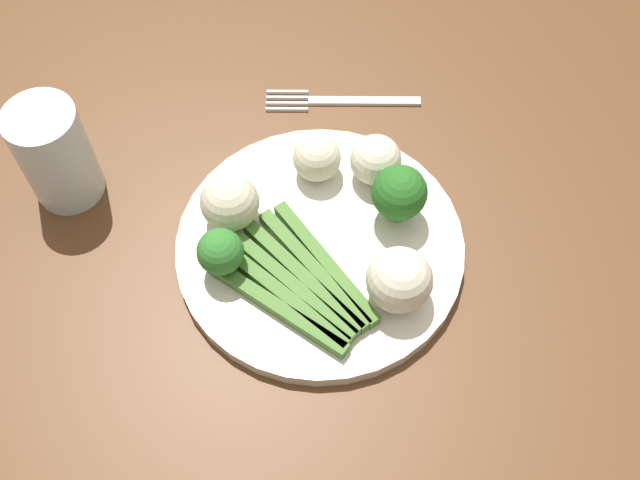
% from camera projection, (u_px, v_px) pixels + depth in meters
% --- Properties ---
extents(ground_plane, '(6.00, 6.00, 0.02)m').
position_uv_depth(ground_plane, '(348.00, 422.00, 1.42)').
color(ground_plane, '#B7A88E').
extents(dining_table, '(1.38, 0.97, 0.76)m').
position_uv_depth(dining_table, '(368.00, 239.00, 0.84)').
color(dining_table, brown).
rests_on(dining_table, ground_plane).
extents(plate, '(0.27, 0.27, 0.01)m').
position_uv_depth(plate, '(320.00, 247.00, 0.71)').
color(plate, silver).
rests_on(plate, dining_table).
extents(asparagus_bundle, '(0.15, 0.16, 0.01)m').
position_uv_depth(asparagus_bundle, '(299.00, 282.00, 0.68)').
color(asparagus_bundle, '#47752D').
rests_on(asparagus_bundle, plate).
extents(broccoli_front_left, '(0.04, 0.04, 0.05)m').
position_uv_depth(broccoli_front_left, '(220.00, 252.00, 0.67)').
color(broccoli_front_left, '#609E3D').
rests_on(broccoli_front_left, plate).
extents(broccoli_right, '(0.05, 0.05, 0.06)m').
position_uv_depth(broccoli_right, '(399.00, 193.00, 0.69)').
color(broccoli_right, '#568E33').
rests_on(broccoli_right, plate).
extents(cauliflower_left, '(0.05, 0.05, 0.05)m').
position_uv_depth(cauliflower_left, '(317.00, 158.00, 0.73)').
color(cauliflower_left, beige).
rests_on(cauliflower_left, plate).
extents(cauliflower_front, '(0.05, 0.05, 0.05)m').
position_uv_depth(cauliflower_front, '(230.00, 202.00, 0.70)').
color(cauliflower_front, beige).
rests_on(cauliflower_front, plate).
extents(cauliflower_mid, '(0.05, 0.05, 0.05)m').
position_uv_depth(cauliflower_mid, '(372.00, 160.00, 0.73)').
color(cauliflower_mid, silver).
rests_on(cauliflower_mid, plate).
extents(cauliflower_back_right, '(0.06, 0.06, 0.06)m').
position_uv_depth(cauliflower_back_right, '(399.00, 280.00, 0.65)').
color(cauliflower_back_right, silver).
rests_on(cauliflower_back_right, plate).
extents(fork, '(0.03, 0.17, 0.00)m').
position_uv_depth(fork, '(340.00, 101.00, 0.81)').
color(fork, silver).
rests_on(fork, dining_table).
extents(water_glass, '(0.07, 0.07, 0.11)m').
position_uv_depth(water_glass, '(55.00, 154.00, 0.71)').
color(water_glass, silver).
rests_on(water_glass, dining_table).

